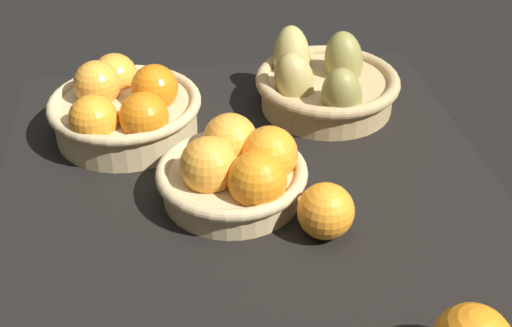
{
  "coord_description": "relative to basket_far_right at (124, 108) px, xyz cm",
  "views": [
    {
      "loc": [
        -75.07,
        11.13,
        62.02
      ],
      "look_at": [
        3.02,
        -0.87,
        7.0
      ],
      "focal_mm": 47.99,
      "sensor_mm": 36.0,
      "label": 1
    }
  ],
  "objects": [
    {
      "name": "basket_near_right_pears",
      "position": [
        3.68,
        -33.03,
        -0.44
      ],
      "size": [
        25.16,
        24.27,
        13.27
      ],
      "color": "tan",
      "rests_on": "market_tray"
    },
    {
      "name": "basket_center",
      "position": [
        -18.87,
        -15.33,
        -0.47
      ],
      "size": [
        21.11,
        21.11,
        10.47
      ],
      "color": "tan",
      "rests_on": "market_tray"
    },
    {
      "name": "market_tray",
      "position": [
        -20.04,
        -17.47,
        -6.37
      ],
      "size": [
        84.0,
        72.0,
        3.0
      ],
      "primitive_type": "cube",
      "color": "black",
      "rests_on": "ground"
    },
    {
      "name": "basket_far_right",
      "position": [
        0.0,
        0.0,
        0.0
      ],
      "size": [
        24.06,
        24.06,
        11.74
      ],
      "color": "tan",
      "rests_on": "market_tray"
    },
    {
      "name": "loose_orange_front_gap",
      "position": [
        -28.61,
        -25.65,
        -1.13
      ],
      "size": [
        7.49,
        7.49,
        7.49
      ],
      "primitive_type": "sphere",
      "color": "orange",
      "rests_on": "market_tray"
    }
  ]
}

